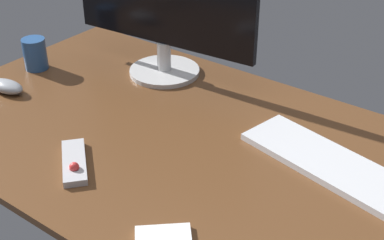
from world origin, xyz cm
name	(u,v)px	position (x,y,z in cm)	size (l,w,h in cm)	color
desk	(175,139)	(0.00, 0.00, 1.00)	(140.00, 84.00, 2.00)	brown
keyboard	(330,164)	(37.16, 11.08, 2.82)	(43.74, 14.37, 1.64)	silver
computer_mouse	(6,86)	(-53.82, -10.80, 3.81)	(11.75, 5.68, 3.63)	#999EA5
media_remote	(74,162)	(-10.88, -24.25, 2.91)	(16.53, 15.27, 3.21)	#B7B7BC
coffee_mug	(35,54)	(-59.46, 4.79, 6.95)	(7.22, 7.22, 9.90)	#28518C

